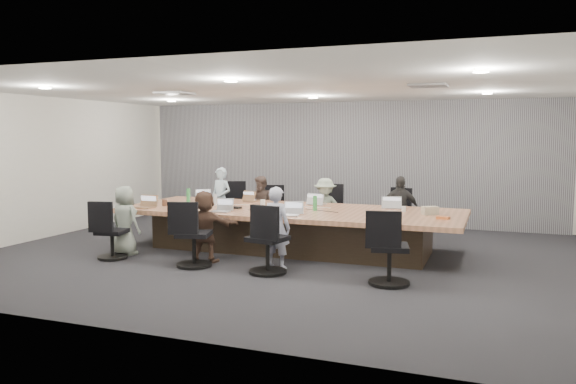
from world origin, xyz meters
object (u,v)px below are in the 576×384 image
(chair_6, at_px, (268,244))
(chair_7, at_px, (389,253))
(laptop_3, at_px, (394,207))
(mug_brown, at_px, (165,202))
(chair_4, at_px, (112,236))
(bottle_clear, at_px, (215,200))
(laptop_5, at_px, (221,212))
(bottle_green_right, at_px, (315,203))
(person_2, at_px, (325,208))
(person_4, at_px, (125,220))
(chair_1, at_px, (268,214))
(laptop_6, at_px, (289,215))
(person_5, at_px, (205,226))
(conference_table, at_px, (290,228))
(person_0, at_px, (221,199))
(person_3, at_px, (399,210))
(laptop_2, at_px, (317,204))
(chair_0, at_px, (229,209))
(bottle_green_left, at_px, (188,195))
(person_1, at_px, (262,205))
(chair_3, at_px, (402,219))
(chair_2, at_px, (330,214))
(person_6, at_px, (276,228))
(laptop_4, at_px, (144,207))
(canvas_bag, at_px, (430,210))
(stapler, at_px, (272,209))
(laptop_0, at_px, (208,199))
(laptop_1, at_px, (251,201))
(chair_5, at_px, (194,239))

(chair_6, height_order, chair_7, chair_7)
(laptop_3, xyz_separation_m, mug_brown, (-4.05, -1.17, 0.05))
(chair_4, xyz_separation_m, bottle_clear, (1.01, 1.71, 0.47))
(laptop_5, xyz_separation_m, bottle_green_right, (1.44, 0.74, 0.12))
(person_2, distance_m, person_4, 3.85)
(chair_1, bearing_deg, laptop_6, 102.11)
(person_5, bearing_deg, conference_table, -132.69)
(person_0, relative_size, person_3, 1.06)
(laptop_2, height_order, person_3, person_3)
(chair_0, relative_size, bottle_green_left, 3.21)
(chair_6, bearing_deg, laptop_3, 72.15)
(bottle_green_right, bearing_deg, person_1, 138.74)
(chair_6, bearing_deg, chair_3, 79.09)
(person_3, bearing_deg, person_4, -156.66)
(laptop_5, bearing_deg, chair_1, 87.96)
(laptop_5, bearing_deg, chair_2, 58.58)
(person_4, bearing_deg, chair_1, -103.62)
(chair_1, relative_size, person_4, 0.64)
(chair_7, relative_size, person_6, 0.69)
(chair_4, xyz_separation_m, person_5, (1.54, 0.35, 0.20))
(chair_0, bearing_deg, person_1, 140.91)
(person_4, relative_size, laptop_4, 3.37)
(person_3, relative_size, canvas_bag, 5.14)
(chair_7, height_order, laptop_6, chair_7)
(mug_brown, bearing_deg, person_3, 23.03)
(person_3, distance_m, person_4, 5.00)
(chair_7, xyz_separation_m, bottle_green_left, (-4.30, 1.98, 0.44))
(person_0, height_order, stapler, person_0)
(laptop_2, bearing_deg, person_5, 68.51)
(conference_table, relative_size, laptop_0, 19.12)
(chair_1, distance_m, laptop_1, 0.97)
(person_5, relative_size, bottle_clear, 5.58)
(conference_table, height_order, laptop_3, laptop_3)
(chair_4, bearing_deg, chair_5, -11.23)
(chair_7, relative_size, person_3, 0.69)
(laptop_5, relative_size, bottle_green_right, 1.15)
(chair_7, relative_size, laptop_5, 2.94)
(chair_5, bearing_deg, person_0, 94.13)
(bottle_clear, bearing_deg, person_6, -37.48)
(chair_3, height_order, person_1, person_1)
(person_5, distance_m, stapler, 1.25)
(chair_0, relative_size, stapler, 5.78)
(laptop_3, distance_m, bottle_green_left, 3.96)
(chair_0, xyz_separation_m, person_3, (3.77, -0.35, 0.21))
(canvas_bag, bearing_deg, chair_0, 160.82)
(chair_6, bearing_deg, laptop_0, 144.99)
(laptop_6, bearing_deg, chair_5, -155.04)
(laptop_1, height_order, laptop_4, same)
(laptop_0, distance_m, laptop_3, 3.77)
(chair_0, xyz_separation_m, chair_4, (-0.44, -3.40, -0.05))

